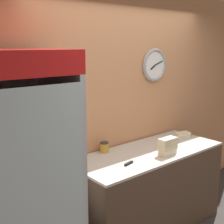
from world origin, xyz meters
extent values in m
cube|color=tan|center=(0.00, 1.32, 1.35)|extent=(5.20, 0.06, 2.70)
torus|color=gray|center=(0.46, 1.28, 1.83)|extent=(0.41, 0.04, 0.41)
cylinder|color=white|center=(0.46, 1.28, 1.83)|extent=(0.33, 0.01, 0.33)
cube|color=black|center=(0.43, 1.27, 1.81)|extent=(0.08, 0.01, 0.06)
cube|color=black|center=(0.53, 1.27, 1.85)|extent=(0.14, 0.01, 0.06)
cube|color=#4C3828|center=(0.00, 0.91, 0.45)|extent=(1.79, 0.72, 0.91)
cube|color=#BCB2A3|center=(0.00, 0.91, 0.92)|extent=(1.79, 0.72, 0.02)
cube|color=#B2B7BC|center=(-1.47, 1.25, 0.93)|extent=(0.79, 0.04, 1.87)
cube|color=#B2B7BC|center=(-1.10, 0.92, 0.93)|extent=(0.05, 0.71, 1.87)
cube|color=white|center=(-1.47, 1.23, 0.93)|extent=(0.69, 0.02, 1.77)
cube|color=silver|center=(-1.47, 0.56, 0.93)|extent=(0.69, 0.01, 1.77)
cube|color=red|center=(-1.47, 0.88, 1.96)|extent=(0.79, 0.64, 0.18)
cube|color=silver|center=(-1.47, 0.90, 0.77)|extent=(0.67, 0.59, 0.01)
cube|color=silver|center=(-1.47, 0.90, 1.11)|extent=(0.67, 0.59, 0.01)
cube|color=silver|center=(-1.47, 0.90, 1.45)|extent=(0.67, 0.59, 0.01)
cylinder|color=#B2BCCC|center=(-1.19, 0.64, 1.20)|extent=(0.06, 0.06, 0.17)
cylinder|color=#B2BCCC|center=(-1.19, 0.64, 1.33)|extent=(0.02, 0.02, 0.07)
cylinder|color=gold|center=(-1.66, 0.65, 0.85)|extent=(0.07, 0.07, 0.13)
cylinder|color=gold|center=(-1.66, 0.65, 0.94)|extent=(0.03, 0.03, 0.06)
cylinder|color=navy|center=(-1.35, 0.65, 0.84)|extent=(0.07, 0.07, 0.12)
cylinder|color=navy|center=(-1.35, 0.65, 0.93)|extent=(0.03, 0.03, 0.05)
cylinder|color=gold|center=(-1.51, 0.65, 0.84)|extent=(0.08, 0.08, 0.12)
cylinder|color=gold|center=(-1.51, 0.65, 0.92)|extent=(0.03, 0.03, 0.05)
cylinder|color=orange|center=(-1.28, 0.65, 1.21)|extent=(0.07, 0.07, 0.18)
cylinder|color=orange|center=(-1.28, 0.65, 1.34)|extent=(0.03, 0.03, 0.08)
cube|color=beige|center=(0.07, 0.71, 0.96)|extent=(0.22, 0.12, 0.06)
cube|color=beige|center=(0.07, 0.71, 1.03)|extent=(0.21, 0.11, 0.06)
cube|color=beige|center=(0.07, 0.71, 1.09)|extent=(0.21, 0.10, 0.06)
cube|color=beige|center=(0.72, 1.01, 0.96)|extent=(0.21, 0.13, 0.06)
cube|color=silver|center=(-0.25, 0.81, 0.94)|extent=(0.26, 0.10, 0.00)
cube|color=black|center=(-0.43, 0.77, 0.95)|extent=(0.12, 0.05, 0.02)
cylinder|color=gold|center=(-0.39, 1.20, 0.98)|extent=(0.10, 0.10, 0.10)
cylinder|color=#262628|center=(-0.39, 1.20, 1.04)|extent=(0.09, 0.09, 0.01)
camera|label=1|loc=(-2.41, -1.30, 2.08)|focal=50.00mm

